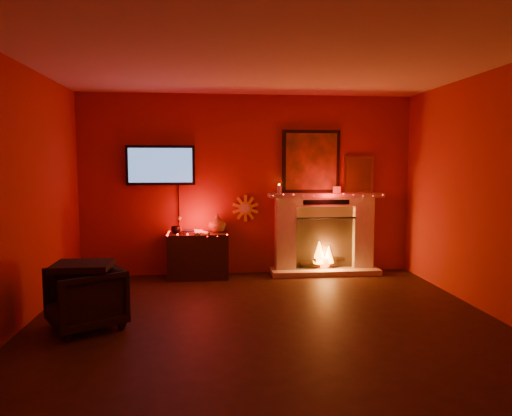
# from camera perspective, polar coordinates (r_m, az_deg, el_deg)

# --- Properties ---
(room) EXTENTS (5.00, 5.00, 5.00)m
(room) POSITION_cam_1_polar(r_m,az_deg,el_deg) (4.42, 1.80, 1.37)
(room) COLOR black
(room) RESTS_ON ground
(floor) EXTENTS (5.00, 5.00, 0.00)m
(floor) POSITION_cam_1_polar(r_m,az_deg,el_deg) (4.71, 1.75, -15.23)
(floor) COLOR black
(floor) RESTS_ON ground
(fireplace) EXTENTS (1.72, 0.40, 2.18)m
(fireplace) POSITION_cam_1_polar(r_m,az_deg,el_deg) (7.04, 8.45, -2.24)
(fireplace) COLOR beige
(fireplace) RESTS_ON floor
(tv) EXTENTS (1.00, 0.07, 1.24)m
(tv) POSITION_cam_1_polar(r_m,az_deg,el_deg) (6.86, -11.83, 5.23)
(tv) COLOR black
(tv) RESTS_ON room
(sunburst_clock) EXTENTS (0.40, 0.03, 0.40)m
(sunburst_clock) POSITION_cam_1_polar(r_m,az_deg,el_deg) (6.90, -1.33, -0.04)
(sunburst_clock) COLOR yellow
(sunburst_clock) RESTS_ON room
(console_table) EXTENTS (0.87, 0.52, 0.94)m
(console_table) POSITION_cam_1_polar(r_m,az_deg,el_deg) (6.76, -7.12, -5.55)
(console_table) COLOR black
(console_table) RESTS_ON floor
(armchair) EXTENTS (0.94, 0.93, 0.63)m
(armchair) POSITION_cam_1_polar(r_m,az_deg,el_deg) (5.03, -20.58, -10.46)
(armchair) COLOR black
(armchair) RESTS_ON floor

